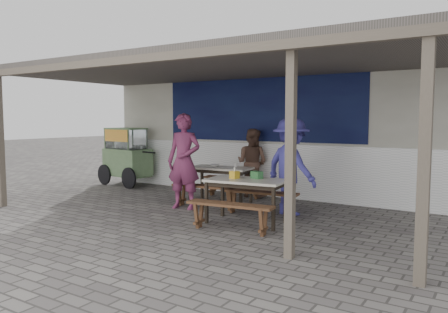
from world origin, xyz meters
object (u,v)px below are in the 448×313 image
bench_left_wall (234,182)px  condiment_bowl (215,165)px  tissue_box (235,175)px  donation_box (257,175)px  bench_left_street (205,191)px  condiment_jar (235,165)px  bench_right_street (230,211)px  bench_right_wall (260,197)px  patron_wall_side (252,163)px  patron_street_side (184,161)px  table_left (220,171)px  patron_right_table (291,166)px  table_right (246,184)px  vendor_cart (127,154)px

bench_left_wall → condiment_bowl: condiment_bowl is taller
tissue_box → donation_box: tissue_box is taller
bench_left_street → condiment_jar: (0.17, 0.87, 0.46)m
bench_right_street → bench_right_wall: bearing=90.0°
patron_wall_side → donation_box: size_ratio=8.17×
condiment_bowl → patron_street_side: bearing=-94.4°
tissue_box → donation_box: (0.33, 0.19, -0.00)m
table_left → patron_right_table: patron_right_table is taller
patron_right_table → condiment_jar: bearing=3.8°
patron_wall_side → condiment_bowl: 0.97m
table_left → condiment_jar: 0.34m
table_left → patron_street_side: 1.00m
bench_left_wall → tissue_box: tissue_box is taller
table_left → tissue_box: bearing=-55.2°
table_left → bench_right_street: table_left is taller
bench_left_street → table_right: (1.31, -0.66, 0.34)m
vendor_cart → bench_left_street: bearing=-12.5°
bench_left_street → condiment_jar: 1.00m
table_left → patron_right_table: 1.77m
bench_right_wall → bench_left_wall: bearing=129.2°
patron_street_side → patron_right_table: 2.08m
bench_left_street → bench_left_wall: same height
bench_left_street → condiment_jar: condiment_jar is taller
table_right → patron_wall_side: bearing=110.3°
tissue_box → condiment_jar: (-0.93, 1.56, -0.02)m
patron_street_side → patron_wall_side: (0.49, 1.86, -0.17)m
bench_left_street → table_right: bearing=-32.9°
table_left → condiment_jar: (0.24, 0.21, 0.12)m
patron_street_side → condiment_jar: size_ratio=23.36×
patron_right_table → table_left: bearing=12.9°
bench_left_wall → table_left: bearing=-90.0°
table_right → condiment_bowl: (-1.56, 1.38, 0.10)m
condiment_jar → table_left: bearing=-138.3°
table_left → patron_wall_side: 0.97m
patron_wall_side → bench_left_wall: bearing=39.8°
tissue_box → donation_box: 0.38m
bench_left_street → patron_right_table: size_ratio=0.80×
tissue_box → patron_street_side: bearing=163.6°
tissue_box → condiment_bowl: size_ratio=0.68×
vendor_cart → patron_street_side: (3.15, -1.58, 0.11)m
patron_wall_side → bench_right_street: bearing=112.3°
bench_right_wall → tissue_box: (-0.15, -0.66, 0.48)m
bench_left_street → donation_box: (1.42, -0.50, 0.48)m
bench_right_street → tissue_box: 0.83m
patron_wall_side → condiment_jar: (-0.01, -0.71, 0.02)m
table_right → vendor_cart: (-4.78, 1.97, 0.16)m
table_right → bench_right_street: table_right is taller
table_left → condiment_bowl: condiment_bowl is taller
tissue_box → bench_right_street: bearing=-64.7°
bench_right_street → bench_right_wall: (-0.14, 1.27, 0.00)m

